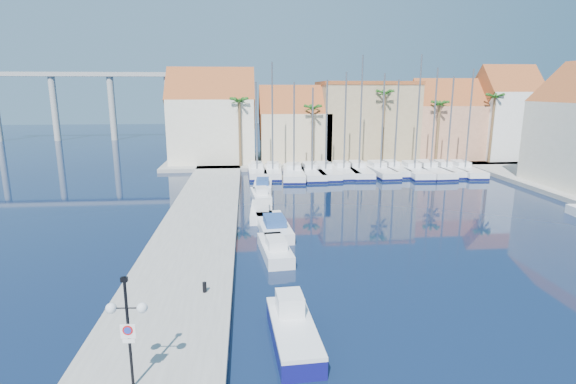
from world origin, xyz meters
name	(u,v)px	position (x,y,z in m)	size (l,w,h in m)	color
ground	(353,315)	(0.00, 0.00, 0.00)	(260.00, 260.00, 0.00)	black
quay_west	(197,231)	(-9.00, 13.50, 0.25)	(6.00, 77.00, 0.50)	gray
shore_north	(345,159)	(10.00, 48.00, 0.25)	(54.00, 16.00, 0.50)	gray
lamp_post	(127,316)	(-9.25, -5.35, 3.25)	(1.42, 0.44, 4.19)	black
bollard	(205,287)	(-7.40, 2.16, 0.77)	(0.22, 0.22, 0.54)	black
fishing_boat	(293,329)	(-3.22, -2.19, 0.62)	(2.09, 5.44, 1.87)	#10105F
motorboat_west_0	(275,249)	(-3.33, 8.31, 0.51)	(2.22, 5.42, 1.40)	white
motorboat_west_1	(274,226)	(-3.13, 13.48, 0.51)	(2.70, 6.88, 1.40)	white
motorboat_west_2	(262,211)	(-3.91, 17.95, 0.51)	(2.11, 5.82, 1.40)	white
motorboat_west_3	(261,195)	(-3.78, 23.88, 0.51)	(2.04, 5.21, 1.40)	white
motorboat_west_4	(263,186)	(-3.41, 28.52, 0.51)	(2.30, 6.07, 1.40)	white
sailboat_0	(257,171)	(-3.85, 37.06, 0.61)	(2.39, 8.32, 11.74)	white
sailboat_1	(273,171)	(-1.83, 36.74, 0.65)	(2.69, 8.43, 14.08)	white
sailboat_2	(294,173)	(0.76, 35.61, 0.57)	(3.50, 10.23, 11.70)	white
sailboat_3	(311,172)	(3.02, 35.92, 0.57)	(2.68, 9.62, 11.06)	white
sailboat_4	(325,171)	(4.82, 36.19, 0.58)	(2.80, 9.61, 11.97)	white
sailboat_5	(343,170)	(7.27, 36.75, 0.60)	(2.72, 9.45, 12.94)	white
sailboat_6	(358,170)	(9.27, 36.65, 0.63)	(3.01, 9.72, 14.96)	white
sailboat_7	(379,170)	(12.00, 36.46, 0.60)	(3.03, 9.61, 12.77)	white
sailboat_8	(393,169)	(14.04, 37.00, 0.61)	(2.58, 8.40, 12.06)	white
sailboat_9	(413,170)	(16.33, 35.74, 0.63)	(3.13, 9.90, 14.99)	white
sailboat_10	(428,170)	(18.56, 36.20, 0.59)	(3.33, 10.69, 13.48)	white
sailboat_11	(445,169)	(20.80, 36.22, 0.61)	(2.50, 8.66, 12.45)	white
sailboat_12	(463,169)	(23.09, 35.79, 0.61)	(2.95, 9.56, 13.35)	white
building_0	(212,120)	(-10.00, 47.00, 6.52)	(12.30, 9.00, 13.50)	beige
building_1	(294,128)	(2.00, 47.00, 5.30)	(10.30, 8.00, 11.00)	beige
building_2	(365,120)	(13.00, 48.00, 6.26)	(14.20, 10.20, 11.50)	#9D8560
building_3	(444,123)	(25.00, 47.00, 5.86)	(10.30, 8.00, 12.00)	tan
building_4	(504,116)	(34.00, 46.00, 6.97)	(8.30, 8.00, 14.00)	white
palm_0	(239,103)	(-6.00, 42.00, 9.08)	(2.60, 2.60, 10.15)	brown
palm_1	(313,110)	(4.00, 42.00, 8.14)	(2.60, 2.60, 9.15)	brown
palm_2	(385,96)	(14.00, 42.00, 10.02)	(2.60, 2.60, 11.15)	brown
palm_3	(440,106)	(22.00, 42.00, 8.61)	(2.60, 2.60, 9.65)	brown
palm_4	(495,99)	(30.00, 42.00, 9.55)	(2.60, 2.60, 10.65)	brown
viaduct	(86,92)	(-39.07, 82.00, 10.25)	(48.00, 2.20, 14.45)	#9E9E99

